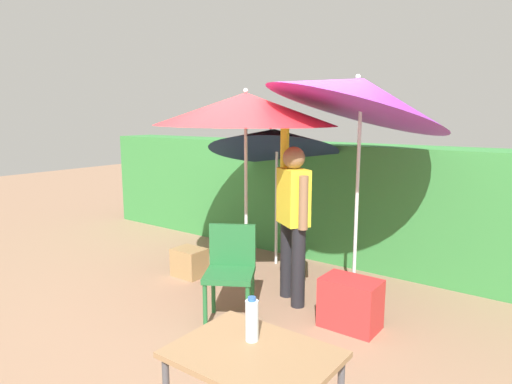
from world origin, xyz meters
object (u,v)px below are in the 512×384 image
at_px(cooler_box, 350,303).
at_px(bottle_water, 252,320).
at_px(person_vendor, 293,213).
at_px(folding_table, 253,368).
at_px(umbrella_rainbow, 359,95).
at_px(umbrella_yellow, 246,109).
at_px(crate_cardboard, 189,262).
at_px(umbrella_orange, 274,140).
at_px(chair_plastic, 231,267).

height_order(cooler_box, bottle_water, bottle_water).
height_order(person_vendor, folding_table, person_vendor).
relative_size(umbrella_rainbow, folding_table, 3.28).
distance_m(umbrella_rainbow, bottle_water, 2.86).
xyz_separation_m(umbrella_rainbow, umbrella_yellow, (-1.09, -0.44, -0.14)).
xyz_separation_m(person_vendor, crate_cardboard, (-1.38, -0.11, -0.77)).
xyz_separation_m(umbrella_orange, person_vendor, (0.83, -0.85, -0.66)).
xyz_separation_m(umbrella_orange, crate_cardboard, (-0.55, -0.97, -1.43)).
distance_m(umbrella_yellow, bottle_water, 2.88).
xyz_separation_m(umbrella_yellow, chair_plastic, (0.42, -0.78, -1.46)).
xyz_separation_m(chair_plastic, crate_cardboard, (-1.14, 0.59, -0.34)).
xyz_separation_m(umbrella_rainbow, chair_plastic, (-0.67, -1.21, -1.59)).
relative_size(chair_plastic, cooler_box, 1.73).
relative_size(chair_plastic, crate_cardboard, 2.42).
distance_m(umbrella_orange, crate_cardboard, 1.81).
bearing_deg(chair_plastic, umbrella_orange, 110.63).
height_order(umbrella_orange, chair_plastic, umbrella_orange).
bearing_deg(person_vendor, crate_cardboard, -175.36).
bearing_deg(crate_cardboard, chair_plastic, -27.34).
bearing_deg(umbrella_yellow, cooler_box, -10.63).
bearing_deg(umbrella_rainbow, person_vendor, -130.01).
bearing_deg(bottle_water, folding_table, -49.63).
bearing_deg(umbrella_orange, chair_plastic, -69.37).
xyz_separation_m(umbrella_yellow, bottle_water, (1.65, -2.07, -1.12)).
bearing_deg(umbrella_orange, bottle_water, -57.51).
height_order(person_vendor, bottle_water, person_vendor).
bearing_deg(umbrella_yellow, umbrella_rainbow, 21.76).
relative_size(cooler_box, folding_table, 0.64).
xyz_separation_m(umbrella_yellow, folding_table, (1.73, -2.16, -1.32)).
relative_size(umbrella_orange, cooler_box, 3.99).
relative_size(chair_plastic, bottle_water, 3.71).
bearing_deg(person_vendor, bottle_water, -63.63).
xyz_separation_m(cooler_box, crate_cardboard, (-2.11, 0.07, -0.06)).
distance_m(person_vendor, crate_cardboard, 1.58).
distance_m(umbrella_orange, umbrella_yellow, 0.88).
bearing_deg(crate_cardboard, folding_table, -38.95).
xyz_separation_m(cooler_box, bottle_water, (0.26, -1.81, 0.62)).
bearing_deg(cooler_box, folding_table, -80.10).
bearing_deg(umbrella_rainbow, umbrella_orange, 164.93).
bearing_deg(umbrella_yellow, crate_cardboard, -165.07).
relative_size(cooler_box, crate_cardboard, 1.40).
height_order(umbrella_yellow, bottle_water, umbrella_yellow).
relative_size(umbrella_rainbow, umbrella_orange, 1.28).
xyz_separation_m(crate_cardboard, folding_table, (2.44, -1.97, 0.48)).
bearing_deg(bottle_water, umbrella_orange, 122.49).
distance_m(crate_cardboard, bottle_water, 3.10).
bearing_deg(umbrella_rainbow, crate_cardboard, -160.88).
distance_m(umbrella_rainbow, cooler_box, 2.02).
height_order(cooler_box, folding_table, folding_table).
xyz_separation_m(chair_plastic, folding_table, (1.31, -1.39, 0.14)).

